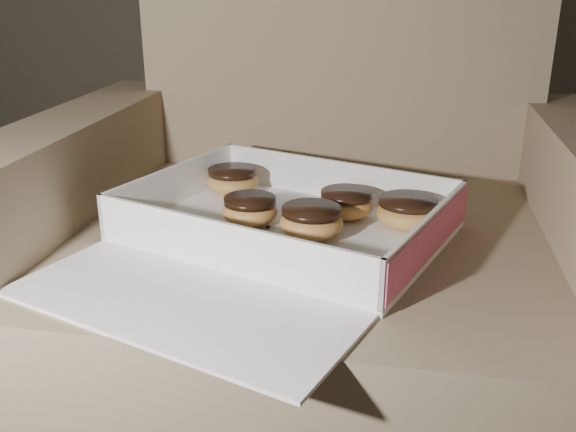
% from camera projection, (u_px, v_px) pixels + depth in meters
% --- Properties ---
extents(armchair, '(0.91, 0.77, 0.95)m').
position_uv_depth(armchair, '(317.00, 281.00, 1.06)').
color(armchair, '#856F55').
rests_on(armchair, floor).
extents(bakery_box, '(0.56, 0.61, 0.07)m').
position_uv_depth(bakery_box, '(274.00, 236.00, 0.89)').
color(bakery_box, white).
rests_on(bakery_box, armchair).
extents(donut_a, '(0.09, 0.09, 0.04)m').
position_uv_depth(donut_a, '(311.00, 221.00, 0.89)').
color(donut_a, gold).
rests_on(donut_a, bakery_box).
extents(donut_b, '(0.08, 0.08, 0.04)m').
position_uv_depth(donut_b, '(250.00, 209.00, 0.94)').
color(donut_b, gold).
rests_on(donut_b, bakery_box).
extents(donut_c, '(0.09, 0.09, 0.04)m').
position_uv_depth(donut_c, '(233.00, 180.00, 1.06)').
color(donut_c, gold).
rests_on(donut_c, bakery_box).
extents(donut_d, '(0.08, 0.08, 0.04)m').
position_uv_depth(donut_d, '(346.00, 203.00, 0.96)').
color(donut_d, gold).
rests_on(donut_d, bakery_box).
extents(donut_e, '(0.09, 0.09, 0.05)m').
position_uv_depth(donut_e, '(408.00, 212.00, 0.92)').
color(donut_e, gold).
rests_on(donut_e, bakery_box).
extents(crumb_a, '(0.01, 0.01, 0.00)m').
position_uv_depth(crumb_a, '(268.00, 227.00, 0.93)').
color(crumb_a, black).
rests_on(crumb_a, bakery_box).
extents(crumb_b, '(0.01, 0.01, 0.00)m').
position_uv_depth(crumb_b, '(170.00, 227.00, 0.93)').
color(crumb_b, black).
rests_on(crumb_b, bakery_box).
extents(crumb_c, '(0.01, 0.01, 0.00)m').
position_uv_depth(crumb_c, '(222.00, 225.00, 0.93)').
color(crumb_c, black).
rests_on(crumb_c, bakery_box).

